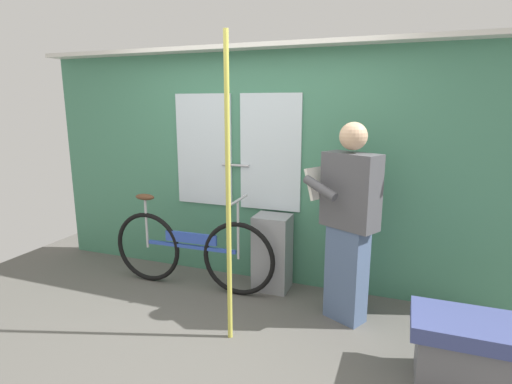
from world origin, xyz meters
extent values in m
cube|color=#56544F|center=(0.00, 0.00, -0.02)|extent=(5.60, 3.81, 0.04)
cube|color=#427F60|center=(0.00, 1.11, 1.11)|extent=(4.60, 0.08, 2.22)
cube|color=silver|center=(-0.55, 1.06, 1.29)|extent=(0.60, 0.02, 1.10)
cube|color=silver|center=(0.15, 1.06, 1.29)|extent=(0.60, 0.02, 1.10)
cylinder|color=#B2B2B7|center=(-0.20, 1.04, 1.15)|extent=(0.28, 0.02, 0.02)
cube|color=silver|center=(0.00, 1.01, 2.24)|extent=(4.60, 0.28, 0.04)
torus|color=black|center=(-0.02, 0.65, 0.35)|extent=(0.70, 0.06, 0.70)
torus|color=black|center=(-0.98, 0.63, 0.35)|extent=(0.70, 0.06, 0.70)
cube|color=#2D4CB2|center=(-0.50, 0.64, 0.41)|extent=(0.91, 0.06, 0.03)
cube|color=#2D4CB2|center=(-0.50, 0.64, 0.50)|extent=(0.53, 0.04, 0.10)
cylinder|color=#B7B7BC|center=(-0.98, 0.63, 0.61)|extent=(0.02, 0.02, 0.51)
ellipsoid|color=brown|center=(-0.98, 0.63, 0.86)|extent=(0.20, 0.10, 0.06)
cylinder|color=#B7B7BC|center=(-0.02, 0.65, 0.63)|extent=(0.02, 0.02, 0.55)
cylinder|color=#B7B7BC|center=(-0.02, 0.65, 0.90)|extent=(0.04, 0.44, 0.02)
cube|color=slate|center=(0.97, 0.56, 0.39)|extent=(0.36, 0.30, 0.79)
cube|color=#4C4C51|center=(0.97, 0.56, 1.08)|extent=(0.48, 0.38, 0.59)
sphere|color=tan|center=(0.97, 0.56, 1.50)|extent=(0.21, 0.21, 0.21)
cube|color=silver|center=(0.72, 0.69, 1.11)|extent=(0.25, 0.35, 0.26)
cylinder|color=#4C4C51|center=(0.76, 0.45, 1.11)|extent=(0.30, 0.20, 0.17)
cylinder|color=#4C4C51|center=(0.94, 0.80, 1.11)|extent=(0.30, 0.20, 0.17)
cube|color=gray|center=(0.23, 0.89, 0.36)|extent=(0.33, 0.28, 0.72)
cylinder|color=#C6C14C|center=(0.20, -0.02, 1.11)|extent=(0.04, 0.04, 2.22)
cube|color=#3D477F|center=(1.81, 0.00, 0.40)|extent=(0.70, 0.44, 0.10)
cube|color=slate|center=(1.81, 0.00, 0.17)|extent=(0.60, 0.36, 0.35)
camera|label=1|loc=(1.36, -2.56, 1.74)|focal=28.51mm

